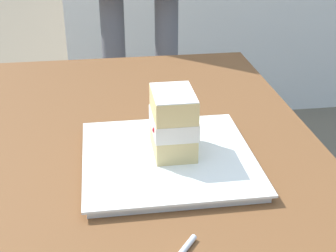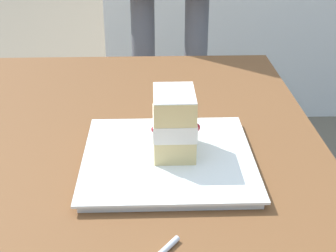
# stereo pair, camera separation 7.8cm
# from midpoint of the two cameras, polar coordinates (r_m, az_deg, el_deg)

# --- Properties ---
(dessert_plate) EXTENTS (0.28, 0.28, 0.02)m
(dessert_plate) POSITION_cam_midpoint_polar(r_m,az_deg,el_deg) (0.81, -2.77, -3.92)
(dessert_plate) COLOR white
(dessert_plate) RESTS_ON patio_table
(cake_slice) EXTENTS (0.09, 0.08, 0.11)m
(cake_slice) POSITION_cam_midpoint_polar(r_m,az_deg,el_deg) (0.79, -2.19, 0.34)
(cake_slice) COLOR #E0C17A
(cake_slice) RESTS_ON dessert_plate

